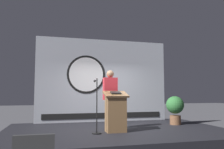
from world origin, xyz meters
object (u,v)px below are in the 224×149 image
microphone_stand (96,114)px  potted_plant (175,107)px  speaker_person (110,99)px  podium (116,112)px

microphone_stand → potted_plant: bearing=18.9°
potted_plant → speaker_person: bearing=-170.4°
podium → microphone_stand: (-0.55, -0.10, -0.04)m
podium → speaker_person: 0.59m
podium → microphone_stand: microphone_stand is taller
speaker_person → potted_plant: bearing=9.6°
speaker_person → microphone_stand: bearing=-131.4°
podium → potted_plant: podium is taller
podium → potted_plant: size_ratio=1.17×
speaker_person → potted_plant: 2.40m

